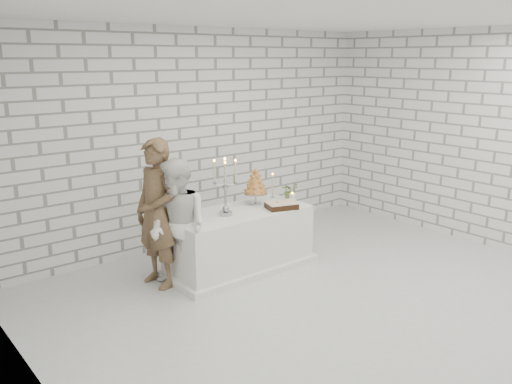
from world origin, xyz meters
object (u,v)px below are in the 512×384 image
at_px(cake_table, 239,240).
at_px(candelabra, 225,187).
at_px(croquembouche, 255,186).
at_px(groom, 157,214).
at_px(bride, 179,227).

distance_m(cake_table, candelabra, 0.76).
bearing_deg(croquembouche, groom, 177.28).
bearing_deg(bride, cake_table, 87.07).
xyz_separation_m(cake_table, bride, (-0.92, -0.09, 0.39)).
distance_m(cake_table, groom, 1.16).
height_order(groom, croquembouche, groom).
height_order(candelabra, croquembouche, candelabra).
xyz_separation_m(groom, bride, (0.11, -0.29, -0.10)).
bearing_deg(candelabra, groom, 163.93).
distance_m(groom, bride, 0.33).
relative_size(groom, bride, 1.13).
height_order(bride, candelabra, bride).
height_order(cake_table, groom, groom).
relative_size(cake_table, groom, 1.04).
bearing_deg(groom, croquembouche, 79.32).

